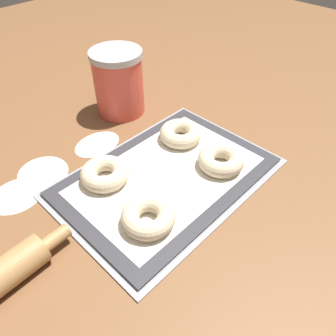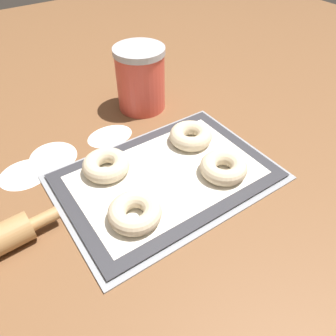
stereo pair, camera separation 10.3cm
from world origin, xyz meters
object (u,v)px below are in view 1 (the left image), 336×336
object	(u,v)px
bagel_front_left	(148,217)
bagel_back_left	(105,174)
bagel_back_right	(181,134)
flour_canister	(119,82)
bagel_front_right	(221,160)
baking_tray	(168,176)

from	to	relation	value
bagel_front_left	bagel_back_left	size ratio (longest dim) A/B	1.00
bagel_back_right	flour_canister	xyz separation A→B (m)	(-0.01, 0.22, 0.06)
bagel_front_left	bagel_back_right	size ratio (longest dim) A/B	1.00
bagel_front_right	bagel_back_left	bearing A→B (deg)	143.95
bagel_front_right	bagel_back_left	world-z (taller)	same
bagel_front_left	bagel_front_right	bearing A→B (deg)	0.09
bagel_front_left	flour_canister	xyz separation A→B (m)	(0.23, 0.35, 0.06)
bagel_front_left	flour_canister	distance (m)	0.42
bagel_front_left	bagel_back_left	world-z (taller)	same
baking_tray	bagel_front_right	xyz separation A→B (m)	(0.10, -0.07, 0.02)
bagel_front_right	flour_canister	bearing A→B (deg)	89.16
baking_tray	bagel_back_right	size ratio (longest dim) A/B	4.54
bagel_back_right	flour_canister	world-z (taller)	flour_canister
bagel_back_left	bagel_back_right	xyz separation A→B (m)	(0.22, -0.02, 0.00)
bagel_front_right	bagel_back_left	distance (m)	0.25
bagel_front_left	bagel_front_right	xyz separation A→B (m)	(0.22, 0.00, 0.00)
bagel_back_left	bagel_back_right	size ratio (longest dim) A/B	1.00
baking_tray	bagel_front_left	size ratio (longest dim) A/B	4.54
bagel_back_left	bagel_front_left	bearing A→B (deg)	-95.96
bagel_front_right	flour_canister	size ratio (longest dim) A/B	0.60
flour_canister	bagel_back_left	bearing A→B (deg)	-136.57
bagel_back_left	bagel_back_right	world-z (taller)	same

